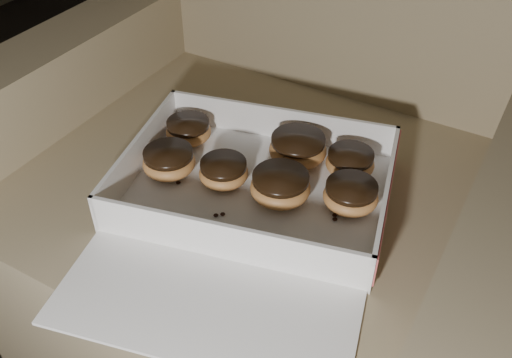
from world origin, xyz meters
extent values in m
cube|color=#877456|center=(-0.29, 0.78, 0.20)|extent=(0.69, 0.69, 0.40)
cube|color=#877456|center=(-0.67, 0.78, 0.27)|extent=(0.12, 0.69, 0.54)
cube|color=#877456|center=(0.08, 0.78, 0.27)|extent=(0.12, 0.69, 0.54)
cube|color=white|center=(-0.26, 0.72, 0.41)|extent=(0.43, 0.36, 0.01)
cube|color=white|center=(-0.29, 0.85, 0.44)|extent=(0.37, 0.09, 0.06)
cube|color=white|center=(-0.23, 0.58, 0.44)|extent=(0.37, 0.09, 0.06)
cube|color=white|center=(-0.44, 0.67, 0.44)|extent=(0.07, 0.28, 0.06)
cube|color=white|center=(-0.08, 0.76, 0.44)|extent=(0.07, 0.28, 0.06)
cube|color=#CC5254|center=(-0.08, 0.76, 0.44)|extent=(0.06, 0.27, 0.05)
cube|color=white|center=(-0.21, 0.50, 0.41)|extent=(0.39, 0.24, 0.01)
ellipsoid|color=#D4894A|center=(-0.13, 0.75, 0.43)|extent=(0.08, 0.08, 0.04)
cylinder|color=black|center=(-0.13, 0.75, 0.45)|extent=(0.07, 0.07, 0.01)
ellipsoid|color=#D4894A|center=(-0.16, 0.82, 0.43)|extent=(0.07, 0.07, 0.04)
cylinder|color=black|center=(-0.16, 0.82, 0.45)|extent=(0.07, 0.07, 0.01)
ellipsoid|color=#D4894A|center=(-0.24, 0.81, 0.43)|extent=(0.09, 0.09, 0.04)
cylinder|color=black|center=(-0.24, 0.81, 0.45)|extent=(0.08, 0.08, 0.01)
ellipsoid|color=#D4894A|center=(-0.42, 0.77, 0.43)|extent=(0.07, 0.07, 0.04)
cylinder|color=black|center=(-0.42, 0.77, 0.45)|extent=(0.07, 0.07, 0.01)
ellipsoid|color=#D4894A|center=(-0.22, 0.72, 0.43)|extent=(0.09, 0.09, 0.04)
cylinder|color=black|center=(-0.22, 0.72, 0.45)|extent=(0.08, 0.08, 0.01)
ellipsoid|color=#D4894A|center=(-0.39, 0.68, 0.43)|extent=(0.08, 0.08, 0.04)
cylinder|color=black|center=(-0.39, 0.68, 0.45)|extent=(0.07, 0.07, 0.01)
ellipsoid|color=#D4894A|center=(-0.31, 0.71, 0.43)|extent=(0.07, 0.07, 0.04)
cylinder|color=black|center=(-0.31, 0.71, 0.45)|extent=(0.07, 0.07, 0.01)
ellipsoid|color=black|center=(-0.27, 0.64, 0.42)|extent=(0.01, 0.01, 0.00)
ellipsoid|color=black|center=(-0.13, 0.71, 0.42)|extent=(0.01, 0.01, 0.00)
ellipsoid|color=black|center=(-0.28, 0.64, 0.42)|extent=(0.01, 0.01, 0.00)
ellipsoid|color=black|center=(-0.14, 0.72, 0.42)|extent=(0.01, 0.01, 0.00)
ellipsoid|color=black|center=(-0.37, 0.67, 0.42)|extent=(0.01, 0.01, 0.00)
camera|label=1|loc=(0.06, 0.16, 0.96)|focal=40.00mm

